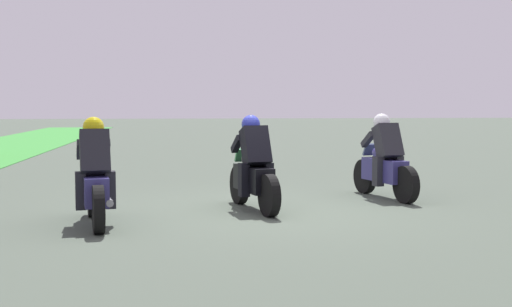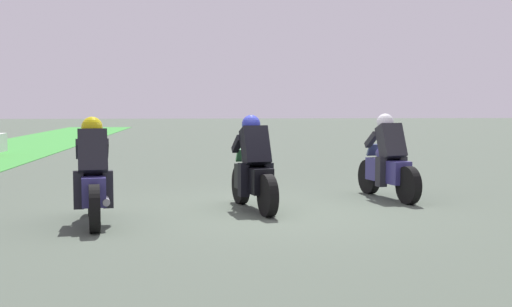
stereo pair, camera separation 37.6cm
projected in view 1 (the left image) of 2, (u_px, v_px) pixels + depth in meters
The scene contains 4 objects.
ground_plane at pixel (263, 210), 10.89m from camera, with size 120.00×120.00×0.00m, color #454F43.
rider_lane_a at pixel (385, 163), 12.23m from camera, with size 2.01×0.68×1.51m.
rider_lane_b at pixel (254, 171), 10.90m from camera, with size 2.01×0.67×1.51m.
rider_lane_c at pixel (95, 180), 9.58m from camera, with size 2.03×0.62×1.51m.
Camera 1 is at (-10.72, 1.25, 1.72)m, focal length 48.24 mm.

